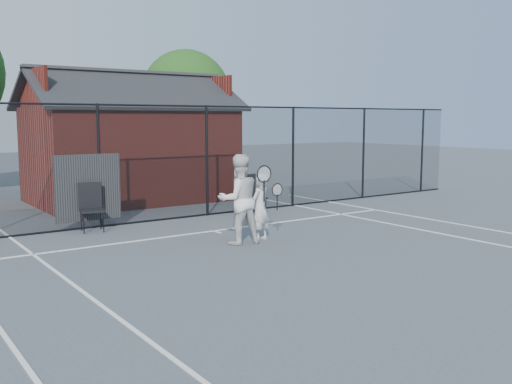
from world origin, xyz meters
TOP-DOWN VIEW (x-y plane):
  - ground at (0.00, 0.00)m, footprint 80.00×80.00m
  - court_lines at (0.00, -1.32)m, footprint 11.02×18.00m
  - fence at (-0.30, 5.00)m, footprint 22.04×3.00m
  - clubhouse at (0.50, 9.00)m, footprint 6.50×4.36m
  - tree_right at (5.50, 14.50)m, footprint 3.97×3.97m
  - player_front at (0.30, 1.54)m, footprint 0.70×0.57m
  - player_back at (-0.27, 1.51)m, footprint 1.08×0.86m
  - chair_left at (-2.36, 4.60)m, footprint 0.63×0.65m
  - chair_right at (1.94, 4.10)m, footprint 0.63×0.65m
  - waste_bin at (1.99, 4.60)m, footprint 0.56×0.56m

SIDE VIEW (x-z plane):
  - ground at x=0.00m, z-range 0.00..0.00m
  - court_lines at x=0.00m, z-range 0.00..0.01m
  - waste_bin at x=1.99m, z-range 0.00..0.68m
  - chair_left at x=-2.36m, z-range 0.00..1.11m
  - chair_right at x=1.94m, z-range 0.00..1.11m
  - player_front at x=0.30m, z-range 0.00..1.46m
  - player_back at x=-0.27m, z-range 0.00..1.90m
  - fence at x=-0.30m, z-range -0.05..2.95m
  - clubhouse at x=0.50m, z-range -0.49..3.70m
  - tree_right at x=5.50m, z-range 0.86..6.56m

